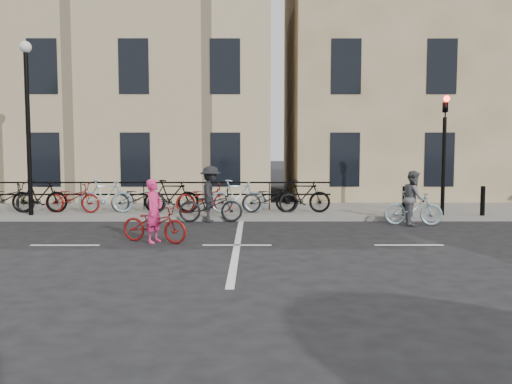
{
  "coord_description": "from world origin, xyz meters",
  "views": [
    {
      "loc": [
        0.41,
        -13.08,
        2.39
      ],
      "look_at": [
        0.44,
        1.67,
        1.1
      ],
      "focal_mm": 40.0,
      "sensor_mm": 36.0,
      "label": 1
    }
  ],
  "objects_px": {
    "traffic_light": "(444,140)",
    "cyclist_dark": "(211,200)",
    "cyclist_pink": "(154,221)",
    "cyclist_grey": "(414,203)",
    "lamp_post": "(27,106)"
  },
  "relations": [
    {
      "from": "traffic_light",
      "to": "cyclist_dark",
      "type": "height_order",
      "value": "traffic_light"
    },
    {
      "from": "cyclist_pink",
      "to": "cyclist_grey",
      "type": "relative_size",
      "value": 1.07
    },
    {
      "from": "lamp_post",
      "to": "cyclist_pink",
      "type": "height_order",
      "value": "lamp_post"
    },
    {
      "from": "cyclist_grey",
      "to": "cyclist_dark",
      "type": "relative_size",
      "value": 0.87
    },
    {
      "from": "traffic_light",
      "to": "cyclist_dark",
      "type": "relative_size",
      "value": 2.01
    },
    {
      "from": "cyclist_grey",
      "to": "cyclist_pink",
      "type": "bearing_deg",
      "value": 120.56
    },
    {
      "from": "cyclist_pink",
      "to": "cyclist_grey",
      "type": "distance_m",
      "value": 7.52
    },
    {
      "from": "cyclist_pink",
      "to": "traffic_light",
      "type": "bearing_deg",
      "value": -44.21
    },
    {
      "from": "lamp_post",
      "to": "cyclist_dark",
      "type": "bearing_deg",
      "value": -5.11
    },
    {
      "from": "traffic_light",
      "to": "cyclist_dark",
      "type": "distance_m",
      "value": 7.34
    },
    {
      "from": "cyclist_grey",
      "to": "traffic_light",
      "type": "bearing_deg",
      "value": -38.15
    },
    {
      "from": "cyclist_pink",
      "to": "cyclist_dark",
      "type": "relative_size",
      "value": 0.93
    },
    {
      "from": "cyclist_dark",
      "to": "cyclist_grey",
      "type": "bearing_deg",
      "value": -101.05
    },
    {
      "from": "lamp_post",
      "to": "traffic_light",
      "type": "bearing_deg",
      "value": -0.27
    },
    {
      "from": "cyclist_dark",
      "to": "lamp_post",
      "type": "bearing_deg",
      "value": 80.6
    }
  ]
}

